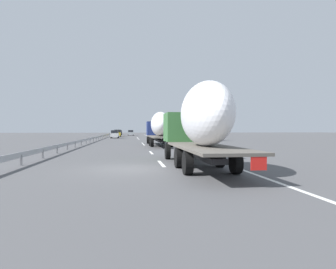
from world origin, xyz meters
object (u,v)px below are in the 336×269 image
object	(u,v)px
truck_trailing	(199,122)
car_white_van	(115,134)
car_silver_hatch	(131,133)
road_sign	(167,128)
car_black_suv	(120,132)
truck_lead	(159,127)
car_yellow_coupe	(118,133)

from	to	relation	value
truck_trailing	car_white_van	distance (m)	53.90
car_silver_hatch	road_sign	distance (m)	45.35
truck_trailing	car_black_suv	xyz separation A→B (m)	(91.14, 7.24, -1.47)
car_black_suv	truck_lead	bearing A→B (deg)	-174.09
car_silver_hatch	road_sign	size ratio (longest dim) A/B	1.28
car_yellow_coupe	road_sign	size ratio (longest dim) A/B	1.31
road_sign	truck_lead	bearing A→B (deg)	169.21
truck_lead	car_black_suv	size ratio (longest dim) A/B	3.18
car_black_suv	car_white_van	distance (m)	37.72
road_sign	car_silver_hatch	bearing A→B (deg)	8.15
road_sign	car_white_van	bearing A→B (deg)	32.47
car_yellow_coupe	car_silver_hatch	size ratio (longest dim) A/B	1.02
car_black_suv	car_yellow_coupe	size ratio (longest dim) A/B	1.01
truck_lead	car_yellow_coupe	distance (m)	47.17
truck_trailing	car_silver_hatch	world-z (taller)	truck_trailing
car_silver_hatch	car_black_suv	bearing A→B (deg)	23.98
truck_lead	truck_trailing	bearing A→B (deg)	-180.00
truck_lead	car_yellow_coupe	bearing A→B (deg)	8.52
car_silver_hatch	car_yellow_coupe	bearing A→B (deg)	165.83
car_yellow_coupe	car_black_suv	bearing A→B (deg)	0.61
truck_lead	truck_trailing	world-z (taller)	truck_trailing
truck_trailing	car_black_suv	bearing A→B (deg)	4.54
truck_trailing	car_black_suv	world-z (taller)	truck_trailing
car_yellow_coupe	truck_lead	bearing A→B (deg)	-171.48
truck_lead	truck_trailing	distance (m)	21.22
truck_trailing	road_sign	world-z (taller)	truck_trailing
truck_trailing	car_black_suv	distance (m)	91.44
truck_lead	car_yellow_coupe	size ratio (longest dim) A/B	3.22
truck_trailing	car_white_van	world-z (taller)	truck_trailing
car_yellow_coupe	truck_trailing	bearing A→B (deg)	-174.12
car_silver_hatch	road_sign	bearing A→B (deg)	-171.85
truck_lead	road_sign	xyz separation A→B (m)	(16.26, -3.10, -0.01)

